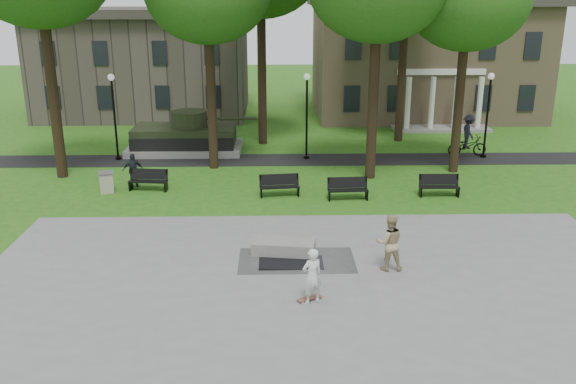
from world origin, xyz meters
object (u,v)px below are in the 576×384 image
concrete_block (284,247)px  skateboarder (312,276)px  friend_watching (389,242)px  park_bench_0 (148,179)px  trash_bin (106,182)px  cyclist (468,139)px

concrete_block → skateboarder: size_ratio=1.27×
concrete_block → friend_watching: 3.84m
friend_watching → park_bench_0: size_ratio=1.05×
trash_bin → park_bench_0: bearing=8.1°
concrete_block → friend_watching: friend_watching is taller
concrete_block → park_bench_0: 9.73m
skateboarder → trash_bin: 14.08m
skateboarder → cyclist: cyclist is taller
trash_bin → friend_watching: bearing=-36.8°
cyclist → friend_watching: bearing=152.4°
friend_watching → trash_bin: bearing=-38.0°
skateboarder → cyclist: bearing=-144.5°
skateboarder → cyclist: (9.87, 17.16, 0.08)m
friend_watching → cyclist: cyclist is taller
cyclist → park_bench_0: (-16.87, -5.98, -0.44)m
friend_watching → cyclist: bearing=-116.9°
friend_watching → cyclist: 16.55m
cyclist → trash_bin: bearing=106.5°
friend_watching → cyclist: (7.17, 14.91, -0.02)m
concrete_block → cyclist: bearing=51.6°
concrete_block → skateboarder: bearing=-78.2°
concrete_block → skateboarder: (0.77, -3.72, 0.64)m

